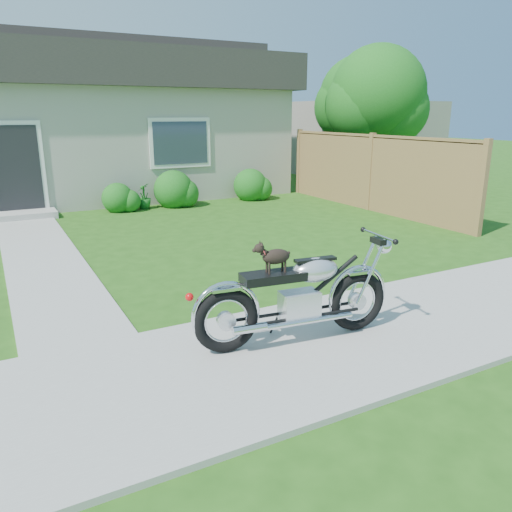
{
  "coord_description": "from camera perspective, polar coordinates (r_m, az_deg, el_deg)",
  "views": [
    {
      "loc": [
        -2.14,
        -3.92,
        2.35
      ],
      "look_at": [
        0.5,
        1.0,
        0.75
      ],
      "focal_mm": 35.0,
      "sensor_mm": 36.0,
      "label": 1
    }
  ],
  "objects": [
    {
      "name": "tree_far",
      "position": [
        18.47,
        12.21,
        16.9
      ],
      "size": [
        2.83,
        2.81,
        4.31
      ],
      "color": "#3D2B1C",
      "rests_on": "ground"
    },
    {
      "name": "tree_near",
      "position": [
        16.25,
        14.24,
        17.08
      ],
      "size": [
        2.87,
        2.84,
        4.36
      ],
      "color": "#3D2B1C",
      "rests_on": "ground"
    },
    {
      "name": "house",
      "position": [
        16.06,
        -21.27,
        14.24
      ],
      "size": [
        12.6,
        7.03,
        4.5
      ],
      "color": "#AFAA9E",
      "rests_on": "ground"
    },
    {
      "name": "shrub_row",
      "position": [
        12.64,
        -21.83,
        6.09
      ],
      "size": [
        10.34,
        1.12,
        1.12
      ],
      "color": "#1A5E18",
      "rests_on": "ground"
    },
    {
      "name": "walkway",
      "position": [
        9.24,
        -23.31,
        0.01
      ],
      "size": [
        1.2,
        8.0,
        0.03
      ],
      "primitive_type": "cube",
      "color": "#9E9B93",
      "rests_on": "ground"
    },
    {
      "name": "fence",
      "position": [
        12.91,
        12.97,
        9.3
      ],
      "size": [
        0.12,
        6.62,
        1.9
      ],
      "color": "#A26C48",
      "rests_on": "ground"
    },
    {
      "name": "ground",
      "position": [
        5.05,
        0.34,
        -11.76
      ],
      "size": [
        80.0,
        80.0,
        0.0
      ],
      "primitive_type": "plane",
      "color": "#235114",
      "rests_on": "ground"
    },
    {
      "name": "potted_plant_right",
      "position": [
        13.1,
        -12.69,
        6.68
      ],
      "size": [
        0.49,
        0.49,
        0.65
      ],
      "primitive_type": "imported",
      "rotation": [
        0.0,
        0.0,
        4.19
      ],
      "color": "#1A5F1D",
      "rests_on": "ground"
    },
    {
      "name": "motorcycle_with_dog",
      "position": [
        5.2,
        5.01,
        -4.53
      ],
      "size": [
        2.22,
        0.62,
        1.09
      ],
      "rotation": [
        0.0,
        0.0,
        -0.13
      ],
      "color": "black",
      "rests_on": "sidewalk"
    },
    {
      "name": "sidewalk",
      "position": [
        5.04,
        0.34,
        -11.56
      ],
      "size": [
        24.0,
        2.2,
        0.04
      ],
      "primitive_type": "cube",
      "color": "#9E9B93",
      "rests_on": "ground"
    }
  ]
}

